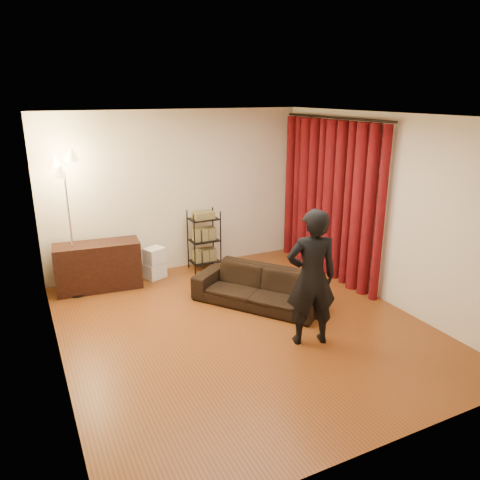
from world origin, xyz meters
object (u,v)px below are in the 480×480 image
person (311,278)px  wire_shelf (204,240)px  floor_lamp (70,227)px  sofa (258,287)px  storage_boxes (155,263)px  media_cabinet (98,266)px

person → wire_shelf: size_ratio=1.62×
wire_shelf → floor_lamp: 2.23m
wire_shelf → sofa: bearing=-98.4°
sofa → person: person is taller
person → wire_shelf: (-0.22, 2.89, -0.33)m
storage_boxes → person: bearing=-68.8°
storage_boxes → floor_lamp: (-1.26, -0.11, 0.81)m
media_cabinet → wire_shelf: (1.80, 0.07, 0.15)m
person → wire_shelf: person is taller
person → storage_boxes: size_ratio=3.24×
person → storage_boxes: 3.13m
sofa → floor_lamp: bearing=-159.8°
sofa → floor_lamp: 2.89m
media_cabinet → storage_boxes: 0.92m
media_cabinet → person: bearing=-48.6°
sofa → floor_lamp: (-2.31, 1.53, 0.80)m
sofa → media_cabinet: (-1.96, 1.60, 0.10)m
storage_boxes → media_cabinet: bearing=-177.4°
person → floor_lamp: floor_lamp is taller
media_cabinet → wire_shelf: size_ratio=1.22×
storage_boxes → sofa: bearing=-57.4°
media_cabinet → floor_lamp: bearing=-163.3°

